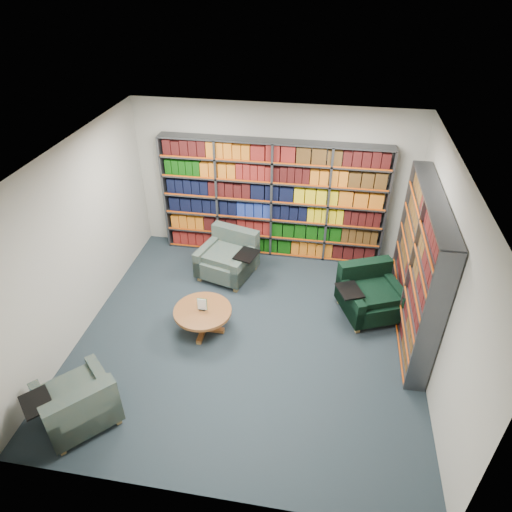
% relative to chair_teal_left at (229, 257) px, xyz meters
% --- Properties ---
extents(room_shell, '(5.02, 5.02, 2.82)m').
position_rel_chair_teal_left_xyz_m(room_shell, '(0.64, -1.54, 1.08)').
color(room_shell, '#1B2630').
rests_on(room_shell, ground).
extents(bookshelf_back, '(4.00, 0.28, 2.20)m').
position_rel_chair_teal_left_xyz_m(bookshelf_back, '(0.64, 0.80, 0.78)').
color(bookshelf_back, '#47494F').
rests_on(bookshelf_back, ground).
extents(bookshelf_right, '(0.28, 2.50, 2.20)m').
position_rel_chair_teal_left_xyz_m(bookshelf_right, '(2.98, -0.94, 0.78)').
color(bookshelf_right, '#47494F').
rests_on(bookshelf_right, ground).
extents(chair_teal_left, '(1.14, 1.08, 0.79)m').
position_rel_chair_teal_left_xyz_m(chair_teal_left, '(0.00, 0.00, 0.00)').
color(chair_teal_left, '#022336').
rests_on(chair_teal_left, ground).
extents(chair_green_right, '(1.16, 1.13, 0.79)m').
position_rel_chair_teal_left_xyz_m(chair_green_right, '(2.40, -0.65, -0.00)').
color(chair_green_right, black).
rests_on(chair_green_right, ground).
extents(chair_teal_front, '(1.17, 1.17, 0.76)m').
position_rel_chair_teal_left_xyz_m(chair_teal_front, '(-1.10, -3.40, -0.02)').
color(chair_teal_front, '#022336').
rests_on(chair_teal_front, ground).
extents(coffee_table, '(0.87, 0.87, 0.61)m').
position_rel_chair_teal_left_xyz_m(coffee_table, '(-0.07, -1.55, 0.01)').
color(coffee_table, brown).
rests_on(coffee_table, ground).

